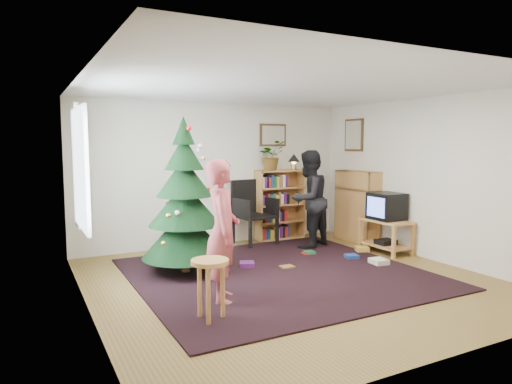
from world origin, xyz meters
name	(u,v)px	position (x,y,z in m)	size (l,w,h in m)	color
floor	(289,280)	(0.00, 0.00, 0.00)	(5.00, 5.00, 0.00)	brown
ceiling	(291,87)	(0.00, 0.00, 2.50)	(5.00, 5.00, 0.00)	white
wall_back	(216,174)	(0.00, 2.50, 1.25)	(5.00, 0.02, 2.50)	silver
wall_front	(453,210)	(0.00, -2.50, 1.25)	(5.00, 0.02, 2.50)	silver
wall_left	(85,196)	(-2.50, 0.00, 1.25)	(0.02, 5.00, 2.50)	silver
wall_right	(428,179)	(2.50, 0.00, 1.25)	(0.02, 5.00, 2.50)	silver
rug	(278,273)	(0.00, 0.30, 0.01)	(3.80, 3.60, 0.02)	black
window_pane	(80,169)	(-2.47, 0.60, 1.50)	(0.04, 1.20, 1.40)	silver
curtain	(77,166)	(-2.43, 1.30, 1.50)	(0.06, 0.35, 1.60)	white
picture_back	(273,135)	(1.15, 2.48, 1.95)	(0.55, 0.03, 0.42)	#4C3319
picture_right	(354,135)	(2.48, 1.75, 1.95)	(0.03, 0.50, 0.60)	#4C3319
christmas_tree	(185,209)	(-1.11, 0.94, 0.90)	(1.19, 1.19, 2.16)	#3F2816
bookshelf_back	(280,204)	(1.23, 2.34, 0.66)	(0.95, 0.30, 1.30)	#C28A45
bookshelf_right	(357,206)	(2.34, 1.45, 0.66)	(0.30, 0.95, 1.30)	#C28A45
tv_stand	(386,233)	(2.22, 0.58, 0.32)	(0.47, 0.84, 0.55)	#C28A45
crt_tv	(387,206)	(2.22, 0.58, 0.77)	(0.47, 0.50, 0.44)	black
armchair	(252,209)	(0.58, 2.24, 0.62)	(0.69, 0.69, 1.14)	black
stool	(210,274)	(-1.45, -0.83, 0.49)	(0.38, 0.38, 0.63)	#C28A45
person_standing	(222,231)	(-1.09, -0.33, 0.81)	(0.59, 0.39, 1.61)	#AC444A
person_by_chair	(309,199)	(1.29, 1.47, 0.84)	(0.82, 0.64, 1.68)	black
potted_plant	(271,156)	(1.03, 2.34, 1.57)	(0.49, 0.42, 0.54)	gray
table_lamp	(294,159)	(1.53, 2.34, 1.50)	(0.22, 0.22, 0.30)	#A57F33
floor_clutter	(321,257)	(0.98, 0.65, 0.04)	(2.31, 1.22, 0.08)	#A51E19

